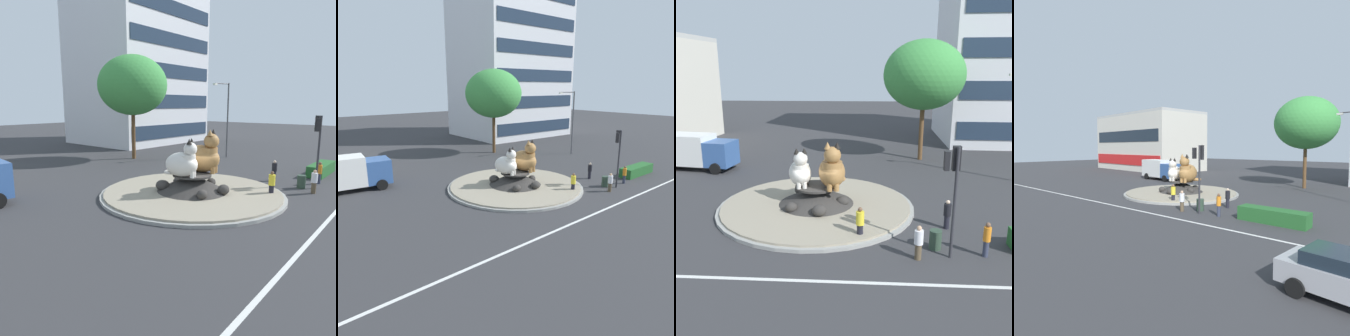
% 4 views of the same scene
% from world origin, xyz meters
% --- Properties ---
extents(ground_plane, '(160.00, 160.00, 0.00)m').
position_xyz_m(ground_plane, '(0.00, 0.00, 0.00)').
color(ground_plane, '#333335').
extents(lane_centreline, '(112.00, 0.20, 0.01)m').
position_xyz_m(lane_centreline, '(0.00, -7.90, 0.00)').
color(lane_centreline, silver).
rests_on(lane_centreline, ground).
extents(roundabout_island, '(11.52, 11.52, 1.37)m').
position_xyz_m(roundabout_island, '(-0.00, 0.00, 0.41)').
color(roundabout_island, gray).
rests_on(roundabout_island, ground).
extents(cat_statue_white, '(1.80, 2.58, 2.33)m').
position_xyz_m(cat_statue_white, '(-0.91, 0.03, 2.22)').
color(cat_statue_white, silver).
rests_on(cat_statue_white, roundabout_island).
extents(cat_statue_tabby, '(1.88, 2.97, 2.78)m').
position_xyz_m(cat_statue_tabby, '(0.98, -0.20, 2.38)').
color(cat_statue_tabby, '#9E703D').
rests_on(cat_statue_tabby, roundabout_island).
extents(traffic_light_mast, '(0.71, 0.55, 4.94)m').
position_xyz_m(traffic_light_mast, '(6.59, -5.57, 3.62)').
color(traffic_light_mast, '#2D2D33').
rests_on(traffic_light_mast, ground).
extents(office_tower, '(17.56, 14.63, 24.24)m').
position_xyz_m(office_tower, '(20.34, 24.05, 12.12)').
color(office_tower, silver).
rests_on(office_tower, ground).
extents(clipped_hedge_strip, '(4.43, 1.20, 0.90)m').
position_xyz_m(clipped_hedge_strip, '(11.83, -4.75, 0.45)').
color(clipped_hedge_strip, '#235B28').
rests_on(clipped_hedge_strip, ground).
extents(broadleaf_tree_behind_island, '(7.10, 7.10, 10.59)m').
position_xyz_m(broadleaf_tree_behind_island, '(7.87, 12.88, 7.56)').
color(broadleaf_tree_behind_island, brown).
rests_on(broadleaf_tree_behind_island, ground).
extents(streetlight_arm, '(2.28, 0.69, 7.86)m').
position_xyz_m(streetlight_arm, '(14.64, 5.74, 4.55)').
color(streetlight_arm, '#4C4C51').
rests_on(streetlight_arm, ground).
extents(pedestrian_orange_shirt, '(0.32, 0.32, 1.60)m').
position_xyz_m(pedestrian_orange_shirt, '(8.23, -5.48, 0.85)').
color(pedestrian_orange_shirt, '#33384C').
rests_on(pedestrian_orange_shirt, ground).
extents(pedestrian_yellow_shirt, '(0.40, 0.40, 1.65)m').
position_xyz_m(pedestrian_yellow_shirt, '(2.68, -4.11, 0.86)').
color(pedestrian_yellow_shirt, black).
rests_on(pedestrian_yellow_shirt, ground).
extents(pedestrian_black_shirt, '(0.37, 0.37, 1.55)m').
position_xyz_m(pedestrian_black_shirt, '(7.13, -2.58, 0.81)').
color(pedestrian_black_shirt, black).
rests_on(pedestrian_black_shirt, ground).
extents(pedestrian_white_shirt, '(0.39, 0.39, 1.57)m').
position_xyz_m(pedestrian_white_shirt, '(5.23, -5.91, 0.81)').
color(pedestrian_white_shirt, brown).
rests_on(pedestrian_white_shirt, ground).
extents(delivery_box_truck, '(6.92, 3.40, 2.90)m').
position_xyz_m(delivery_box_truck, '(-11.27, 8.29, 1.59)').
color(delivery_box_truck, '#335693').
rests_on(delivery_box_truck, ground).
extents(litter_bin, '(0.56, 0.56, 0.90)m').
position_xyz_m(litter_bin, '(6.15, -4.87, 0.45)').
color(litter_bin, '#2D4233').
rests_on(litter_bin, ground).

